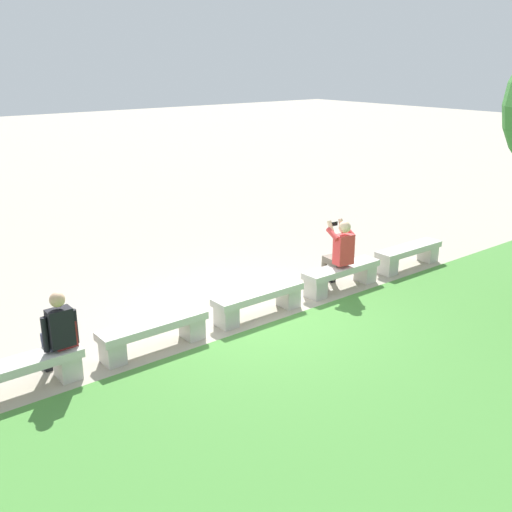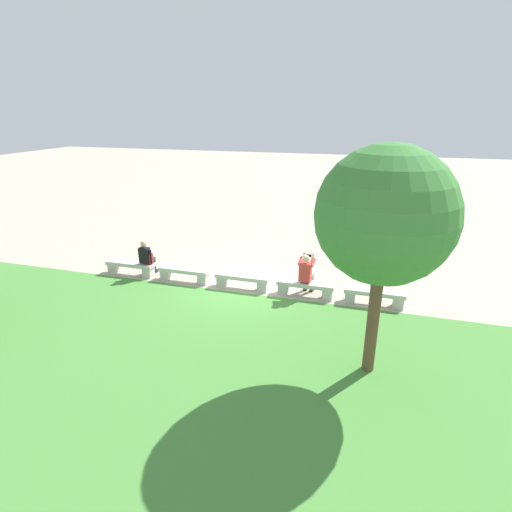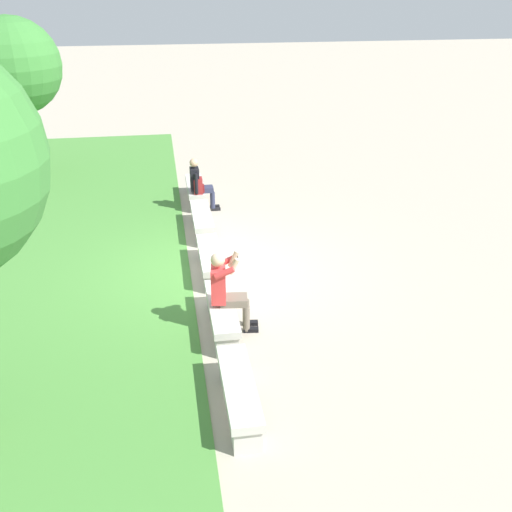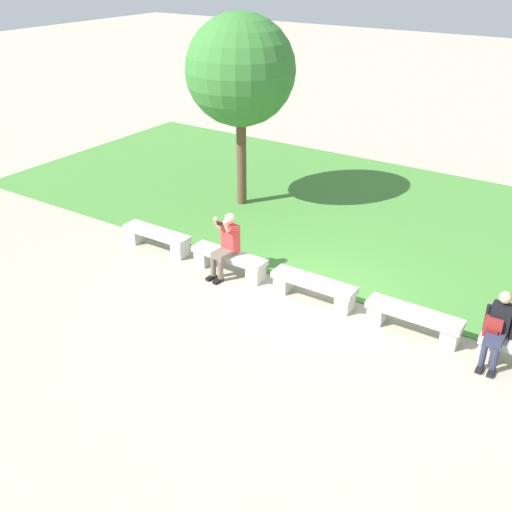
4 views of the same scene
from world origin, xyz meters
name	(u,v)px [view 1 (image 1 of 4)]	position (x,y,z in m)	size (l,w,h in m)	color
ground_plane	(259,316)	(0.00, 0.00, 0.00)	(80.00, 80.00, 0.00)	#A89E8C
grass_strip	(500,438)	(0.00, 4.38, 0.01)	(21.58, 8.00, 0.03)	#478438
bench_main	(409,254)	(-3.95, 0.00, 0.29)	(1.68, 0.40, 0.45)	beige
bench_near	(341,274)	(-1.97, 0.00, 0.29)	(1.68, 0.40, 0.45)	beige
bench_mid	(259,299)	(0.00, 0.00, 0.29)	(1.68, 0.40, 0.45)	beige
bench_far	(154,331)	(1.97, 0.00, 0.29)	(1.68, 0.40, 0.45)	beige
bench_end	(17,373)	(3.95, 0.00, 0.29)	(1.68, 0.40, 0.45)	beige
person_photographer	(339,250)	(-1.97, -0.08, 0.74)	(0.50, 0.75, 1.32)	black
person_distant	(58,332)	(3.34, -0.07, 0.67)	(0.48, 0.67, 1.26)	black
backpack	(64,334)	(3.27, -0.04, 0.63)	(0.28, 0.24, 0.43)	maroon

